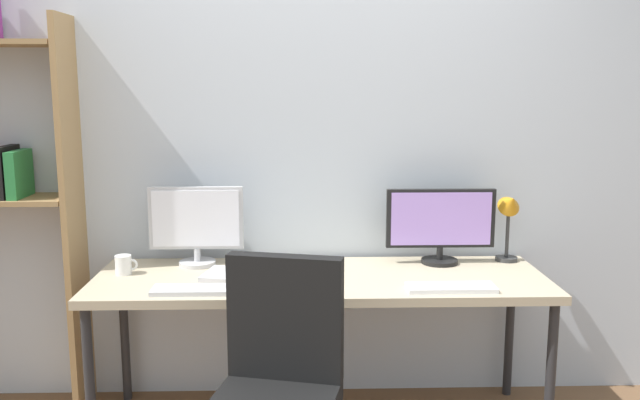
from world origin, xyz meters
TOP-DOWN VIEW (x-y plane):
  - wall_back at (0.00, 1.02)m, footprint 4.49×0.10m
  - desk at (0.00, 0.60)m, footprint 2.09×0.68m
  - monitor_left at (-0.60, 0.81)m, footprint 0.46×0.18m
  - monitor_right at (0.60, 0.81)m, footprint 0.54×0.18m
  - desk_lamp at (0.95, 0.82)m, footprint 0.11×0.15m
  - keyboard_left at (-0.56, 0.37)m, footprint 0.34×0.13m
  - keyboard_right at (0.56, 0.37)m, footprint 0.38×0.13m
  - computer_mouse at (-0.11, 0.42)m, footprint 0.06×0.10m
  - laptop_closed at (-0.37, 0.58)m, footprint 0.36×0.28m
  - coffee_mug at (-0.92, 0.66)m, footprint 0.11×0.08m

SIDE VIEW (x-z plane):
  - desk at x=0.00m, z-range 0.32..1.06m
  - keyboard_left at x=-0.56m, z-range 0.74..0.76m
  - keyboard_right at x=0.56m, z-range 0.74..0.76m
  - laptop_closed at x=-0.37m, z-range 0.74..0.76m
  - computer_mouse at x=-0.11m, z-range 0.74..0.77m
  - coffee_mug at x=-0.92m, z-range 0.74..0.83m
  - monitor_right at x=0.60m, z-range 0.76..1.13m
  - monitor_left at x=-0.60m, z-range 0.75..1.14m
  - desk_lamp at x=0.95m, z-range 0.80..1.17m
  - wall_back at x=0.00m, z-range 0.00..2.60m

